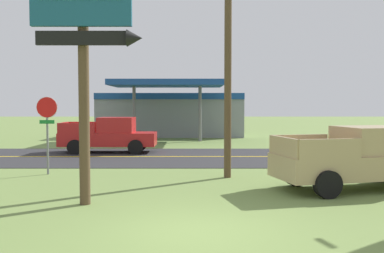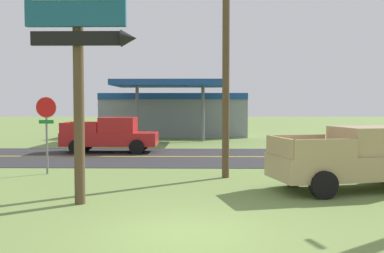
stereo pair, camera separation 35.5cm
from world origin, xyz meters
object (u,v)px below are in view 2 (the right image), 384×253
(utility_pole, at_px, (226,51))
(pickup_red_on_road, at_px, (111,135))
(motel_sign, at_px, (79,23))
(pickup_tan_parked_on_lawn, at_px, (357,159))
(stop_sign, at_px, (46,121))
(gas_station, at_px, (175,113))

(utility_pole, xyz_separation_m, pickup_red_on_road, (-5.85, 8.17, -3.61))
(motel_sign, bearing_deg, pickup_tan_parked_on_lawn, 15.11)
(stop_sign, xyz_separation_m, pickup_tan_parked_on_lawn, (10.73, -2.89, -1.06))
(utility_pole, relative_size, pickup_red_on_road, 1.65)
(motel_sign, height_order, gas_station, motel_sign)
(pickup_red_on_road, bearing_deg, stop_sign, -97.11)
(motel_sign, relative_size, pickup_red_on_road, 1.33)
(gas_station, xyz_separation_m, pickup_red_on_road, (-2.74, -13.22, -0.98))
(utility_pole, xyz_separation_m, gas_station, (-3.11, 21.40, -2.63))
(pickup_red_on_road, bearing_deg, utility_pole, -54.43)
(gas_station, relative_size, pickup_red_on_road, 2.31)
(stop_sign, relative_size, gas_station, 0.25)
(stop_sign, distance_m, gas_station, 21.03)
(utility_pole, distance_m, pickup_red_on_road, 10.68)
(stop_sign, bearing_deg, utility_pole, -5.78)
(stop_sign, bearing_deg, gas_station, 79.95)
(gas_station, bearing_deg, pickup_red_on_road, -101.69)
(gas_station, xyz_separation_m, pickup_tan_parked_on_lawn, (7.06, -23.60, -0.98))
(gas_station, distance_m, pickup_tan_parked_on_lawn, 24.65)
(motel_sign, xyz_separation_m, pickup_tan_parked_on_lawn, (8.02, 2.17, -3.79))
(motel_sign, bearing_deg, stop_sign, 118.20)
(motel_sign, xyz_separation_m, gas_station, (0.96, 25.76, -2.81))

